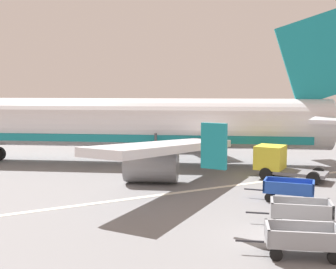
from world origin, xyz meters
TOP-DOWN VIEW (x-y plane):
  - ground_plane at (0.00, 0.00)m, footprint 220.00×220.00m
  - grass_strip at (0.00, 57.26)m, footprint 220.00×28.00m
  - apron_stripe at (0.00, 8.96)m, footprint 120.00×0.36m
  - airplane at (1.94, 18.45)m, footprint 32.80×28.40m
  - baggage_cart_nearest at (-0.94, -1.12)m, footprint 3.29×2.72m
  - baggage_cart_second_in_row at (1.52, 1.43)m, footprint 3.19×2.85m
  - baggage_cart_third_in_row at (4.02, 4.78)m, footprint 2.94×3.12m
  - service_truck_beside_carts at (7.35, 9.29)m, footprint 4.00×4.70m

SIDE VIEW (x-z plane):
  - ground_plane at x=0.00m, z-range 0.00..0.00m
  - apron_stripe at x=0.00m, z-range 0.00..0.01m
  - grass_strip at x=0.00m, z-range 0.00..0.06m
  - baggage_cart_nearest at x=-0.94m, z-range 0.07..1.14m
  - baggage_cart_second_in_row at x=1.52m, z-range 0.07..1.14m
  - baggage_cart_third_in_row at x=4.02m, z-range 0.07..1.14m
  - service_truck_beside_carts at x=7.35m, z-range 0.05..2.15m
  - airplane at x=1.94m, z-range -2.62..8.72m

